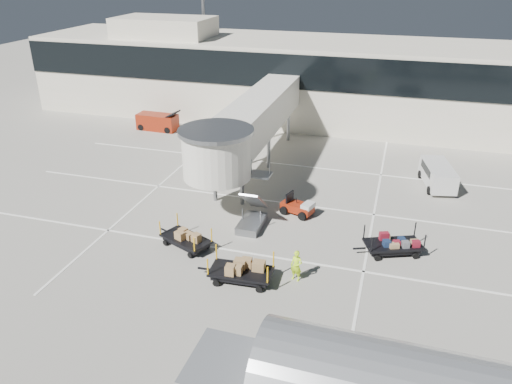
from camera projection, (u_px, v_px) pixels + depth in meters
The scene contains 11 objects.
ground at pixel (249, 274), 27.32m from camera, with size 140.00×140.00×0.00m, color #B7B3A4.
lane_markings at pixel (279, 200), 35.57m from camera, with size 40.00×30.00×0.02m.
terminal at pixel (332, 80), 51.57m from camera, with size 64.00×12.11×15.20m.
jet_bridge at pixel (247, 126), 37.12m from camera, with size 5.70×20.40×6.03m.
baggage_tug at pixel (298, 207), 33.42m from camera, with size 2.39×1.93×1.43m.
suitcase_cart at pixel (393, 245), 29.00m from camera, with size 4.00×2.71×1.56m.
box_cart_near at pixel (242, 272), 26.46m from camera, with size 4.14×1.84×1.61m.
box_cart_far at pixel (184, 237), 29.74m from camera, with size 3.80×2.63×1.49m.
ground_worker at pixel (296, 266), 26.45m from camera, with size 0.64×0.42×1.77m, color #B9EF19.
minivan at pixel (437, 173), 37.37m from camera, with size 2.71×4.72×1.68m.
belt_loader at pixel (158, 122), 49.65m from camera, with size 4.33×1.86×2.06m.
Camera 1 is at (6.87, -21.70, 15.77)m, focal length 35.00 mm.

